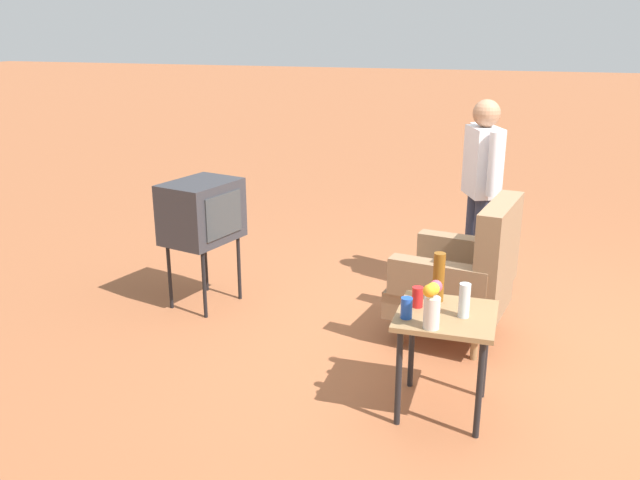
{
  "coord_description": "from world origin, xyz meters",
  "views": [
    {
      "loc": [
        4.56,
        0.22,
        2.22
      ],
      "look_at": [
        -0.05,
        -1.18,
        0.65
      ],
      "focal_mm": 37.62,
      "sensor_mm": 36.0,
      "label": 1
    }
  ],
  "objects_px": {
    "soda_can_blue": "(407,308)",
    "side_table": "(446,328)",
    "person_standing": "(481,186)",
    "armchair": "(465,276)",
    "soda_can_red": "(418,297)",
    "bottle_tall_amber": "(439,277)",
    "tv_on_stand": "(202,212)",
    "bottle_short_clear": "(464,300)",
    "flower_vase": "(432,303)"
  },
  "relations": [
    {
      "from": "bottle_tall_amber",
      "to": "side_table",
      "type": "bearing_deg",
      "value": 23.59
    },
    {
      "from": "side_table",
      "to": "tv_on_stand",
      "type": "distance_m",
      "value": 2.33
    },
    {
      "from": "side_table",
      "to": "tv_on_stand",
      "type": "xyz_separation_m",
      "value": [
        -1.05,
        -2.06,
        0.24
      ]
    },
    {
      "from": "bottle_short_clear",
      "to": "soda_can_red",
      "type": "xyz_separation_m",
      "value": [
        -0.07,
        -0.27,
        -0.04
      ]
    },
    {
      "from": "armchair",
      "to": "flower_vase",
      "type": "bearing_deg",
      "value": -3.63
    },
    {
      "from": "tv_on_stand",
      "to": "bottle_tall_amber",
      "type": "distance_m",
      "value": 2.17
    },
    {
      "from": "person_standing",
      "to": "flower_vase",
      "type": "bearing_deg",
      "value": -2.46
    },
    {
      "from": "side_table",
      "to": "soda_can_red",
      "type": "relative_size",
      "value": 5.17
    },
    {
      "from": "side_table",
      "to": "bottle_tall_amber",
      "type": "bearing_deg",
      "value": -156.41
    },
    {
      "from": "armchair",
      "to": "flower_vase",
      "type": "xyz_separation_m",
      "value": [
        1.21,
        -0.08,
        0.28
      ]
    },
    {
      "from": "side_table",
      "to": "flower_vase",
      "type": "relative_size",
      "value": 2.38
    },
    {
      "from": "side_table",
      "to": "bottle_short_clear",
      "type": "height_order",
      "value": "bottle_short_clear"
    },
    {
      "from": "armchair",
      "to": "soda_can_red",
      "type": "xyz_separation_m",
      "value": [
        0.95,
        -0.19,
        0.19
      ]
    },
    {
      "from": "bottle_short_clear",
      "to": "flower_vase",
      "type": "relative_size",
      "value": 0.75
    },
    {
      "from": "person_standing",
      "to": "flower_vase",
      "type": "distance_m",
      "value": 2.17
    },
    {
      "from": "bottle_short_clear",
      "to": "person_standing",
      "type": "bearing_deg",
      "value": -178.19
    },
    {
      "from": "side_table",
      "to": "soda_can_red",
      "type": "height_order",
      "value": "soda_can_red"
    },
    {
      "from": "person_standing",
      "to": "soda_can_blue",
      "type": "height_order",
      "value": "person_standing"
    },
    {
      "from": "armchair",
      "to": "tv_on_stand",
      "type": "bearing_deg",
      "value": -91.51
    },
    {
      "from": "soda_can_red",
      "to": "armchair",
      "type": "bearing_deg",
      "value": 168.43
    },
    {
      "from": "soda_can_blue",
      "to": "soda_can_red",
      "type": "relative_size",
      "value": 1.0
    },
    {
      "from": "side_table",
      "to": "soda_can_red",
      "type": "xyz_separation_m",
      "value": [
        -0.05,
        -0.18,
        0.15
      ]
    },
    {
      "from": "side_table",
      "to": "bottle_tall_amber",
      "type": "relative_size",
      "value": 2.1
    },
    {
      "from": "armchair",
      "to": "soda_can_red",
      "type": "bearing_deg",
      "value": -11.57
    },
    {
      "from": "soda_can_blue",
      "to": "soda_can_red",
      "type": "height_order",
      "value": "same"
    },
    {
      "from": "bottle_tall_amber",
      "to": "soda_can_blue",
      "type": "height_order",
      "value": "bottle_tall_amber"
    },
    {
      "from": "armchair",
      "to": "side_table",
      "type": "xyz_separation_m",
      "value": [
        1.0,
        -0.02,
        0.04
      ]
    },
    {
      "from": "side_table",
      "to": "bottle_short_clear",
      "type": "relative_size",
      "value": 3.15
    },
    {
      "from": "tv_on_stand",
      "to": "bottle_tall_amber",
      "type": "xyz_separation_m",
      "value": [
        0.88,
        1.98,
        -0.0
      ]
    },
    {
      "from": "person_standing",
      "to": "bottle_tall_amber",
      "type": "distance_m",
      "value": 1.78
    },
    {
      "from": "tv_on_stand",
      "to": "bottle_short_clear",
      "type": "height_order",
      "value": "tv_on_stand"
    },
    {
      "from": "bottle_short_clear",
      "to": "soda_can_blue",
      "type": "bearing_deg",
      "value": -70.22
    },
    {
      "from": "soda_can_blue",
      "to": "side_table",
      "type": "bearing_deg",
      "value": 121.61
    },
    {
      "from": "armchair",
      "to": "side_table",
      "type": "relative_size",
      "value": 1.68
    },
    {
      "from": "armchair",
      "to": "side_table",
      "type": "bearing_deg",
      "value": -1.01
    },
    {
      "from": "side_table",
      "to": "person_standing",
      "type": "bearing_deg",
      "value": 179.01
    },
    {
      "from": "armchair",
      "to": "soda_can_blue",
      "type": "xyz_separation_m",
      "value": [
        1.13,
        -0.23,
        0.19
      ]
    },
    {
      "from": "soda_can_red",
      "to": "person_standing",
      "type": "bearing_deg",
      "value": 173.68
    },
    {
      "from": "side_table",
      "to": "person_standing",
      "type": "height_order",
      "value": "person_standing"
    },
    {
      "from": "soda_can_red",
      "to": "tv_on_stand",
      "type": "bearing_deg",
      "value": -118.07
    },
    {
      "from": "bottle_short_clear",
      "to": "soda_can_red",
      "type": "distance_m",
      "value": 0.28
    },
    {
      "from": "bottle_tall_amber",
      "to": "bottle_short_clear",
      "type": "xyz_separation_m",
      "value": [
        0.19,
        0.17,
        -0.05
      ]
    },
    {
      "from": "tv_on_stand",
      "to": "bottle_tall_amber",
      "type": "relative_size",
      "value": 3.43
    },
    {
      "from": "side_table",
      "to": "soda_can_blue",
      "type": "bearing_deg",
      "value": -58.39
    },
    {
      "from": "bottle_tall_amber",
      "to": "bottle_short_clear",
      "type": "height_order",
      "value": "bottle_tall_amber"
    },
    {
      "from": "side_table",
      "to": "tv_on_stand",
      "type": "height_order",
      "value": "tv_on_stand"
    },
    {
      "from": "armchair",
      "to": "side_table",
      "type": "height_order",
      "value": "armchair"
    },
    {
      "from": "bottle_short_clear",
      "to": "armchair",
      "type": "bearing_deg",
      "value": -175.6
    },
    {
      "from": "person_standing",
      "to": "armchair",
      "type": "bearing_deg",
      "value": -0.96
    },
    {
      "from": "armchair",
      "to": "soda_can_blue",
      "type": "distance_m",
      "value": 1.16
    }
  ]
}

